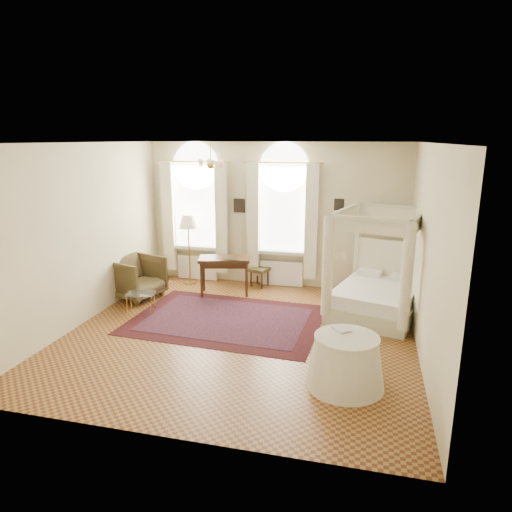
{
  "coord_description": "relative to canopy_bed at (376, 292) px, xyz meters",
  "views": [
    {
      "loc": [
        2.08,
        -7.22,
        3.36
      ],
      "look_at": [
        0.19,
        0.4,
        1.34
      ],
      "focal_mm": 32.0,
      "sensor_mm": 36.0,
      "label": 1
    }
  ],
  "objects": [
    {
      "name": "window_left",
      "position": [
        -4.23,
        1.38,
        1.02
      ],
      "size": [
        1.62,
        0.27,
        3.29
      ],
      "color": "white",
      "rests_on": "room_walls"
    },
    {
      "name": "nightstand",
      "position": [
        -0.2,
        1.21,
        -0.2
      ],
      "size": [
        0.39,
        0.35,
        0.55
      ],
      "primitive_type": "cube",
      "rotation": [
        0.0,
        0.0,
        0.01
      ],
      "color": "#3D2310",
      "rests_on": "ground"
    },
    {
      "name": "laptop",
      "position": [
        -3.04,
        0.4,
        0.38
      ],
      "size": [
        0.35,
        0.25,
        0.03
      ],
      "primitive_type": "imported",
      "rotation": [
        0.0,
        0.0,
        3.01
      ],
      "color": "black",
      "rests_on": "writing_desk"
    },
    {
      "name": "canopy_bed",
      "position": [
        0.0,
        0.0,
        0.0
      ],
      "size": [
        2.0,
        2.24,
        2.07
      ],
      "color": "beige",
      "rests_on": "ground"
    },
    {
      "name": "wall_pictures",
      "position": [
        -2.25,
        1.48,
        1.42
      ],
      "size": [
        2.54,
        0.03,
        0.39
      ],
      "color": "black",
      "rests_on": "room_walls"
    },
    {
      "name": "nightstand_lamp",
      "position": [
        -0.22,
        1.29,
        0.36
      ],
      "size": [
        0.3,
        0.3,
        0.43
      ],
      "color": "#B18F3B",
      "rests_on": "nightstand"
    },
    {
      "name": "book",
      "position": [
        -0.59,
        -2.68,
        0.29
      ],
      "size": [
        0.31,
        0.32,
        0.02
      ],
      "primitive_type": "imported",
      "rotation": [
        0.0,
        0.0,
        0.64
      ],
      "color": "black",
      "rests_on": "side_table"
    },
    {
      "name": "coffee_table",
      "position": [
        -4.55,
        -0.92,
        -0.13
      ],
      "size": [
        0.64,
        0.52,
        0.38
      ],
      "color": "white",
      "rests_on": "ground"
    },
    {
      "name": "oriental_rug",
      "position": [
        -2.76,
        -0.93,
        -0.46
      ],
      "size": [
        3.67,
        2.72,
        0.01
      ],
      "color": "#3D0E11",
      "rests_on": "ground"
    },
    {
      "name": "side_table",
      "position": [
        -0.43,
        -2.82,
        -0.11
      ],
      "size": [
        1.09,
        1.09,
        0.74
      ],
      "color": "#EDE7CE",
      "rests_on": "ground"
    },
    {
      "name": "writing_desk",
      "position": [
        -3.26,
        0.52,
        0.24
      ],
      "size": [
        1.22,
        0.83,
        0.83
      ],
      "color": "#3D2310",
      "rests_on": "ground"
    },
    {
      "name": "stool",
      "position": [
        -2.62,
        1.21,
        -0.1
      ],
      "size": [
        0.48,
        0.48,
        0.45
      ],
      "color": "#4B3F20",
      "rests_on": "ground"
    },
    {
      "name": "ground",
      "position": [
        -2.33,
        -1.49,
        -0.47
      ],
      "size": [
        6.0,
        6.0,
        0.0
      ],
      "primitive_type": "plane",
      "color": "olive",
      "rests_on": "ground"
    },
    {
      "name": "window_right",
      "position": [
        -2.13,
        1.38,
        1.02
      ],
      "size": [
        1.62,
        0.27,
        3.29
      ],
      "color": "white",
      "rests_on": "room_walls"
    },
    {
      "name": "floor_lamp",
      "position": [
        -4.3,
        1.06,
        0.94
      ],
      "size": [
        0.43,
        0.43,
        1.66
      ],
      "color": "#B18F3B",
      "rests_on": "ground"
    },
    {
      "name": "armchair",
      "position": [
        -5.03,
        -0.17,
        -0.02
      ],
      "size": [
        1.23,
        1.21,
        0.9
      ],
      "primitive_type": "imported",
      "rotation": [
        0.0,
        0.0,
        1.28
      ],
      "color": "#43361C",
      "rests_on": "ground"
    },
    {
      "name": "chandelier",
      "position": [
        -3.23,
        -0.29,
        2.44
      ],
      "size": [
        0.51,
        0.45,
        0.5
      ],
      "color": "#B18F3B",
      "rests_on": "room_walls"
    },
    {
      "name": "room_walls",
      "position": [
        -2.33,
        -1.49,
        1.51
      ],
      "size": [
        6.0,
        6.0,
        6.0
      ],
      "color": "beige",
      "rests_on": "ground"
    }
  ]
}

